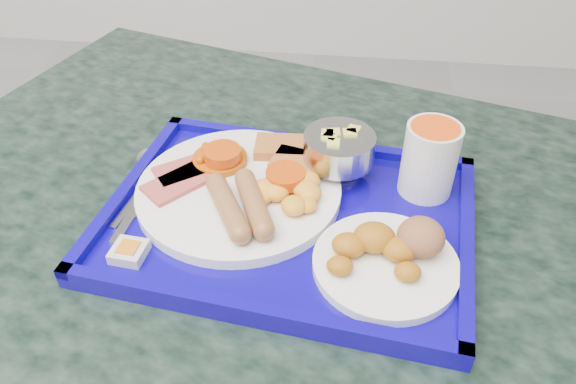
# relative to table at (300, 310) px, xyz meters

# --- Properties ---
(table) EXTENTS (1.42, 1.15, 0.77)m
(table) POSITION_rel_table_xyz_m (0.00, 0.00, 0.00)
(table) COLOR slate
(table) RESTS_ON floor
(tray) EXTENTS (0.51, 0.40, 0.03)m
(tray) POSITION_rel_table_xyz_m (-0.02, -0.02, 0.21)
(tray) COLOR #0C038C
(tray) RESTS_ON table
(main_plate) EXTENTS (0.28, 0.28, 0.04)m
(main_plate) POSITION_rel_table_xyz_m (-0.08, 0.02, 0.23)
(main_plate) COLOR white
(main_plate) RESTS_ON tray
(bread_plate) EXTENTS (0.17, 0.17, 0.06)m
(bread_plate) POSITION_rel_table_xyz_m (0.11, -0.09, 0.23)
(bread_plate) COLOR white
(bread_plate) RESTS_ON tray
(fruit_bowl) EXTENTS (0.10, 0.10, 0.07)m
(fruit_bowl) POSITION_rel_table_xyz_m (0.04, 0.08, 0.26)
(fruit_bowl) COLOR #AAAAAC
(fruit_bowl) RESTS_ON tray
(juice_cup) EXTENTS (0.07, 0.07, 0.10)m
(juice_cup) POSITION_rel_table_xyz_m (0.16, 0.06, 0.27)
(juice_cup) COLOR white
(juice_cup) RESTS_ON tray
(spoon) EXTENTS (0.05, 0.18, 0.01)m
(spoon) POSITION_rel_table_xyz_m (-0.24, 0.06, 0.22)
(spoon) COLOR #AAAAAC
(spoon) RESTS_ON tray
(knife) EXTENTS (0.03, 0.18, 0.00)m
(knife) POSITION_rel_table_xyz_m (-0.22, -0.01, 0.22)
(knife) COLOR #AAAAAC
(knife) RESTS_ON tray
(jam_packet) EXTENTS (0.04, 0.04, 0.02)m
(jam_packet) POSITION_rel_table_xyz_m (-0.20, -0.11, 0.22)
(jam_packet) COLOR beige
(jam_packet) RESTS_ON tray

